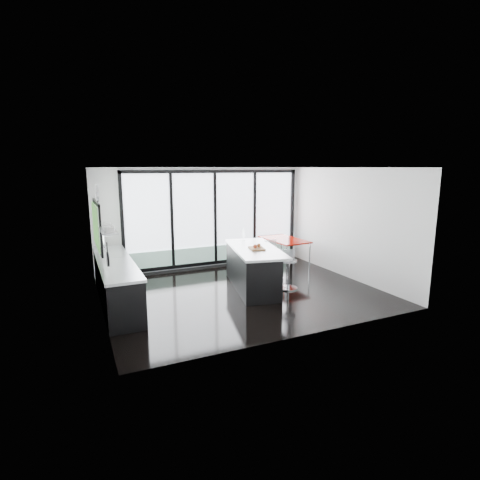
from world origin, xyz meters
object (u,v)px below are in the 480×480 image
bar_stool_far (274,264)px  red_table (284,253)px  island (252,268)px  bar_stool_near (288,274)px

bar_stool_far → red_table: 1.27m
bar_stool_far → island: bearing=-163.3°
island → red_table: (1.69, 1.36, -0.09)m
island → red_table: bearing=38.8°
bar_stool_near → bar_stool_far: size_ratio=0.92×
bar_stool_near → red_table: size_ratio=0.47×
bar_stool_far → red_table: red_table is taller
island → red_table: 2.18m
bar_stool_far → red_table: (0.85, 0.94, 0.02)m
island → bar_stool_far: island is taller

